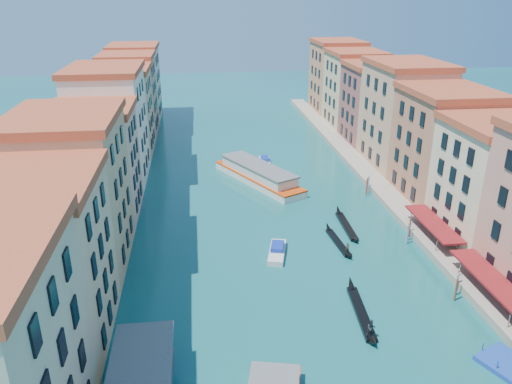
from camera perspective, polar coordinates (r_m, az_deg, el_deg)
The scene contains 11 objects.
left_bank_palazzos at distance 89.90m, azimuth -16.92°, elevation 5.87°, with size 12.80×128.40×21.00m.
right_bank_palazzos at distance 97.50m, azimuth 17.76°, elevation 7.03°, with size 12.80×128.40×21.00m.
quay at distance 97.21m, azimuth 12.83°, elevation 1.77°, with size 4.00×140.00×1.00m, color gray.
restaurant_awnings at distance 62.28m, azimuth 25.96°, elevation -9.61°, with size 3.20×44.55×3.12m.
mooring_poles_right at distance 65.82m, azimuth 20.80°, elevation -8.68°, with size 1.44×54.24×3.20m.
vaporetto_far at distance 92.83m, azimuth 0.26°, elevation 2.03°, with size 15.06×22.40×3.36m.
gondola_fore at distance 71.76m, azimuth 9.38°, elevation -5.62°, with size 1.63×10.64×2.12m.
gondola_right at distance 57.56m, azimuth 11.99°, elevation -13.32°, with size 2.01×12.74×2.54m.
gondola_far at distance 76.94m, azimuth 10.25°, elevation -3.70°, with size 1.37×12.18×1.73m.
motorboat_mid at distance 68.16m, azimuth 2.43°, elevation -6.75°, with size 3.52×6.75×1.34m.
motorboat_far at distance 102.92m, azimuth 1.01°, elevation 3.50°, with size 2.64×6.87×1.39m.
Camera 1 is at (-10.25, -20.60, 33.41)m, focal length 35.00 mm.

